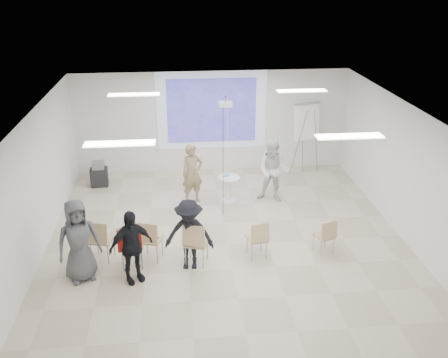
{
  "coord_description": "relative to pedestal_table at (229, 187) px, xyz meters",
  "views": [
    {
      "loc": [
        -1.02,
        -9.62,
        5.74
      ],
      "look_at": [
        0.0,
        0.8,
        1.25
      ],
      "focal_mm": 40.0,
      "sensor_mm": 36.0,
      "label": 1
    }
  ],
  "objects": [
    {
      "name": "floor",
      "position": [
        -0.27,
        -2.23,
        -0.44
      ],
      "size": [
        8.0,
        9.0,
        0.1
      ],
      "primitive_type": "cube",
      "color": "beige",
      "rests_on": "ground"
    },
    {
      "name": "ceiling",
      "position": [
        -0.27,
        -2.23,
        2.66
      ],
      "size": [
        8.0,
        9.0,
        0.1
      ],
      "primitive_type": "cube",
      "color": "white",
      "rests_on": "wall_back"
    },
    {
      "name": "flipchart_easel",
      "position": [
        2.44,
        1.74,
        1.2
      ],
      "size": [
        0.92,
        0.71,
        2.15
      ],
      "rotation": [
        0.0,
        0.0,
        0.18
      ],
      "color": "gray",
      "rests_on": "floor"
    },
    {
      "name": "chair_far_left",
      "position": [
        -2.97,
        -2.67,
        0.18
      ],
      "size": [
        0.56,
        0.58,
        0.97
      ],
      "rotation": [
        0.0,
        0.0,
        -0.25
      ],
      "color": "tan",
      "rests_on": "floor"
    },
    {
      "name": "controller_right",
      "position": [
        0.97,
        0.18,
        0.87
      ],
      "size": [
        0.09,
        0.14,
        0.04
      ],
      "primitive_type": "cube",
      "rotation": [
        0.0,
        0.0,
        -0.38
      ],
      "color": "white",
      "rests_on": "player_right"
    },
    {
      "name": "audience_mid",
      "position": [
        -1.13,
        -3.06,
        0.47
      ],
      "size": [
        1.19,
        0.76,
        1.73
      ],
      "primitive_type": "imported",
      "rotation": [
        0.0,
        0.0,
        -0.14
      ],
      "color": "black",
      "rests_on": "floor"
    },
    {
      "name": "player_left",
      "position": [
        -0.94,
        0.06,
        0.51
      ],
      "size": [
        0.76,
        0.63,
        1.79
      ],
      "primitive_type": "imported",
      "rotation": [
        0.0,
        0.0,
        0.33
      ],
      "color": "#95795B",
      "rests_on": "floor"
    },
    {
      "name": "player_right",
      "position": [
        1.15,
        -0.07,
        0.54
      ],
      "size": [
        1.1,
        1.0,
        1.87
      ],
      "primitive_type": "imported",
      "rotation": [
        0.0,
        0.0,
        -0.38
      ],
      "color": "white",
      "rests_on": "floor"
    },
    {
      "name": "av_cart",
      "position": [
        -3.53,
        1.35,
        -0.06
      ],
      "size": [
        0.51,
        0.42,
        0.72
      ],
      "rotation": [
        0.0,
        0.0,
        0.08
      ],
      "color": "black",
      "rests_on": "floor"
    },
    {
      "name": "fluor_panel_sw",
      "position": [
        -2.27,
        -3.73,
        2.58
      ],
      "size": [
        1.2,
        0.3,
        0.02
      ],
      "primitive_type": "cube",
      "color": "white",
      "rests_on": "ceiling"
    },
    {
      "name": "audience_left",
      "position": [
        -2.26,
        -3.42,
        0.48
      ],
      "size": [
        1.18,
        1.01,
        1.75
      ],
      "primitive_type": "imported",
      "rotation": [
        0.0,
        0.0,
        0.49
      ],
      "color": "black",
      "rests_on": "floor"
    },
    {
      "name": "pedestal_table",
      "position": [
        0.0,
        0.0,
        0.0
      ],
      "size": [
        0.74,
        0.74,
        0.7
      ],
      "rotation": [
        0.0,
        0.0,
        -0.39
      ],
      "color": "white",
      "rests_on": "floor"
    },
    {
      "name": "chair_left_mid",
      "position": [
        -2.31,
        -2.96,
        0.2
      ],
      "size": [
        0.53,
        0.56,
        1.0
      ],
      "rotation": [
        0.0,
        0.0,
        0.13
      ],
      "color": "tan",
      "rests_on": "floor"
    },
    {
      "name": "wall_right",
      "position": [
        3.78,
        -2.23,
        1.11
      ],
      "size": [
        0.1,
        9.0,
        3.0
      ],
      "primitive_type": "cube",
      "color": "silver",
      "rests_on": "floor"
    },
    {
      "name": "laptop",
      "position": [
        -1.92,
        -2.63,
        0.1
      ],
      "size": [
        0.4,
        0.34,
        0.03
      ],
      "primitive_type": "imported",
      "rotation": [
        0.0,
        0.0,
        2.84
      ],
      "color": "black",
      "rests_on": "chair_left_inner"
    },
    {
      "name": "projection_image",
      "position": [
        -0.27,
        2.24,
        1.46
      ],
      "size": [
        2.6,
        0.01,
        1.9
      ],
      "primitive_type": "cube",
      "color": "#3731A8",
      "rests_on": "wall_back"
    },
    {
      "name": "ceiling_projector",
      "position": [
        -0.17,
        -0.74,
        2.3
      ],
      "size": [
        0.3,
        0.25,
        3.0
      ],
      "color": "white",
      "rests_on": "ceiling"
    },
    {
      "name": "wall_left",
      "position": [
        -4.32,
        -2.23,
        1.11
      ],
      "size": [
        0.1,
        9.0,
        3.0
      ],
      "primitive_type": "cube",
      "color": "silver",
      "rests_on": "floor"
    },
    {
      "name": "wall_back",
      "position": [
        -0.27,
        2.32,
        1.11
      ],
      "size": [
        8.0,
        0.1,
        3.0
      ],
      "primitive_type": "cube",
      "color": "silver",
      "rests_on": "floor"
    },
    {
      "name": "chair_right_inner",
      "position": [
        0.31,
        -2.85,
        0.12
      ],
      "size": [
        0.47,
        0.5,
        0.86
      ],
      "rotation": [
        0.0,
        0.0,
        0.19
      ],
      "color": "tan",
      "rests_on": "floor"
    },
    {
      "name": "fluor_panel_se",
      "position": [
        1.73,
        -3.73,
        2.58
      ],
      "size": [
        1.2,
        0.3,
        0.02
      ],
      "primitive_type": "cube",
      "color": "white",
      "rests_on": "ceiling"
    },
    {
      "name": "chair_left_inner",
      "position": [
        -1.94,
        -2.72,
        0.16
      ],
      "size": [
        0.55,
        0.57,
        0.92
      ],
      "rotation": [
        0.0,
        0.0,
        -0.3
      ],
      "color": "tan",
      "rests_on": "floor"
    },
    {
      "name": "chair_right_far",
      "position": [
        1.78,
        -2.83,
        0.09
      ],
      "size": [
        0.48,
        0.5,
        0.81
      ],
      "rotation": [
        0.0,
        0.0,
        0.31
      ],
      "color": "tan",
      "rests_on": "floor"
    },
    {
      "name": "chair_center",
      "position": [
        -1.01,
        -3.0,
        0.19
      ],
      "size": [
        0.58,
        0.61,
        0.98
      ],
      "rotation": [
        0.0,
        0.0,
        -0.3
      ],
      "color": "tan",
      "rests_on": "floor"
    },
    {
      "name": "controller_left",
      "position": [
        -0.76,
        0.31,
        0.79
      ],
      "size": [
        0.08,
        0.13,
        0.04
      ],
      "primitive_type": "cube",
      "rotation": [
        0.0,
        0.0,
        0.33
      ],
      "color": "white",
      "rests_on": "player_left"
    },
    {
      "name": "fluor_panel_ne",
      "position": [
        1.73,
        -0.23,
        2.58
      ],
      "size": [
        1.2,
        0.3,
        0.02
      ],
      "primitive_type": "cube",
      "color": "white",
      "rests_on": "ceiling"
    },
    {
      "name": "red_jacket",
      "position": [
        -2.32,
        -3.09,
        0.33
      ],
      "size": [
        0.49,
        0.17,
        0.46
      ],
      "primitive_type": "cube",
      "rotation": [
        0.0,
        0.0,
        0.13
      ],
      "color": "#A41C14",
      "rests_on": "chair_left_mid"
    },
    {
      "name": "audience_outer",
      "position": [
        -3.27,
        -3.24,
        0.56
      ],
      "size": [
        1.1,
        0.93,
        1.91
      ],
      "primitive_type": "imported",
      "rotation": [
        0.0,
        0.0,
        0.4
      ],
      "color": "#535458",
      "rests_on": "floor"
    },
    {
      "name": "fluor_panel_nw",
      "position": [
        -2.27,
        -0.23,
        2.58
      ],
      "size": [
        1.2,
        0.3,
        0.02
      ],
      "primitive_type": "cube",
      "color": "white",
      "rests_on": "ceiling"
    },
    {
      "name": "projection_halo",
      "position": [
        -0.27,
        2.25,
        1.46
      ],
      "size": [
        3.2,
        0.01,
        2.3
      ],
      "primitive_type": "cube",
      "color": "silver",
      "rests_on": "wall_back"
    }
  ]
}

